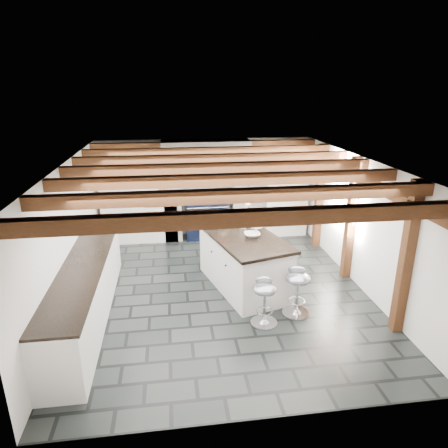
{
  "coord_description": "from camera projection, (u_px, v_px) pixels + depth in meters",
  "views": [
    {
      "loc": [
        -0.83,
        -6.34,
        3.47
      ],
      "look_at": [
        0.1,
        0.4,
        1.1
      ],
      "focal_mm": 32.0,
      "sensor_mm": 36.0,
      "label": 1
    }
  ],
  "objects": [
    {
      "name": "ground",
      "position": [
        222.0,
        289.0,
        7.19
      ],
      "size": [
        6.0,
        6.0,
        0.0
      ],
      "primitive_type": "plane",
      "color": "black",
      "rests_on": "ground"
    },
    {
      "name": "room_shell",
      "position": [
        183.0,
        211.0,
        8.08
      ],
      "size": [
        6.0,
        6.03,
        6.0
      ],
      "color": "white",
      "rests_on": "ground"
    },
    {
      "name": "range_cooker",
      "position": [
        207.0,
        218.0,
        9.54
      ],
      "size": [
        1.0,
        0.63,
        0.99
      ],
      "color": "black",
      "rests_on": "ground"
    },
    {
      "name": "kitchen_island",
      "position": [
        243.0,
        261.0,
        7.14
      ],
      "size": [
        1.54,
        2.2,
        1.32
      ],
      "rotation": [
        0.0,
        0.0,
        0.27
      ],
      "color": "white",
      "rests_on": "ground"
    },
    {
      "name": "bar_stool_near",
      "position": [
        298.0,
        286.0,
        6.25
      ],
      "size": [
        0.52,
        0.52,
        0.81
      ],
      "rotation": [
        0.0,
        0.0,
        -0.43
      ],
      "color": "silver",
      "rests_on": "ground"
    },
    {
      "name": "bar_stool_far",
      "position": [
        265.0,
        296.0,
        6.0
      ],
      "size": [
        0.44,
        0.44,
        0.76
      ],
      "rotation": [
        0.0,
        0.0,
        -0.2
      ],
      "color": "silver",
      "rests_on": "ground"
    }
  ]
}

